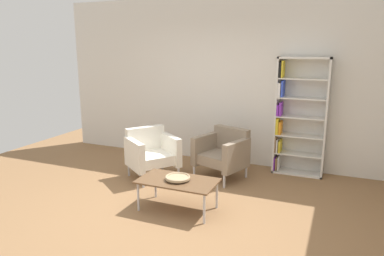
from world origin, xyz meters
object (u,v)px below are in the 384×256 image
armchair_spare_guest (223,152)px  bookshelf_tall (297,117)px  coffee_table_low (178,182)px  armchair_by_bookshelf (151,152)px  decorative_bowl (178,178)px

armchair_spare_guest → bookshelf_tall: bearing=51.7°
bookshelf_tall → coffee_table_low: bearing=-120.8°
armchair_by_bookshelf → bookshelf_tall: bearing=-26.0°
bookshelf_tall → armchair_by_bookshelf: 2.42m
armchair_spare_guest → armchair_by_bookshelf: bearing=-138.4°
armchair_by_bookshelf → armchair_spare_guest: same height
armchair_by_bookshelf → armchair_spare_guest: bearing=-31.2°
armchair_by_bookshelf → coffee_table_low: bearing=-99.3°
coffee_table_low → armchair_spare_guest: size_ratio=1.13×
bookshelf_tall → armchair_spare_guest: size_ratio=2.15×
coffee_table_low → armchair_by_bookshelf: (-0.89, 0.92, 0.05)m
armchair_spare_guest → coffee_table_low: bearing=-77.7°
bookshelf_tall → coffee_table_low: (-1.20, -2.01, -0.58)m
decorative_bowl → armchair_spare_guest: (0.17, 1.35, -0.02)m
armchair_by_bookshelf → armchair_spare_guest: 1.15m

